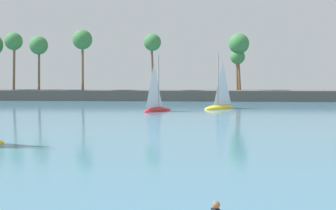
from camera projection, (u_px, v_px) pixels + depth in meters
The scene contains 4 objects.
sea at pixel (196, 107), 69.47m from camera, with size 220.00×112.35×0.06m, color teal.
palm_headland at pixel (190, 83), 85.42m from camera, with size 96.12×6.34×11.98m.
sailboat_near_shore at pixel (157, 106), 62.64m from camera, with size 4.13×5.20×7.52m.
sailboat_mid_bay at pixel (220, 103), 66.79m from camera, with size 4.95×4.97×7.83m.
Camera 1 is at (0.44, -5.07, 5.11)m, focal length 54.04 mm.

